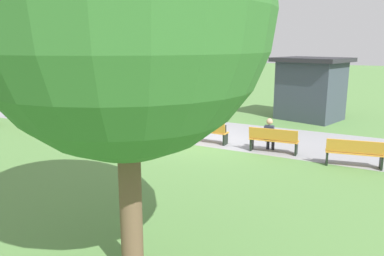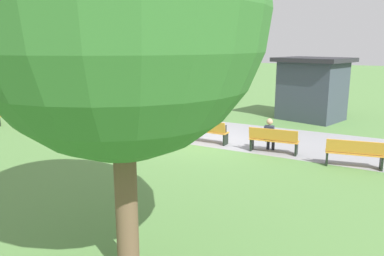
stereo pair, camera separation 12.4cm
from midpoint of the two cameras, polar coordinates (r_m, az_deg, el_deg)
name	(u,v)px [view 2 (the right image)]	position (r m, az deg, el deg)	size (l,w,h in m)	color
ground_plane	(207,142)	(14.72, 2.50, -2.16)	(120.00, 120.00, 0.00)	#5B8C47
path_paving	(225,134)	(16.18, 5.13, -0.85)	(41.29, 4.49, 0.01)	#939399
bench_2	(41,117)	(18.68, -21.44, 1.60)	(1.74, 0.90, 0.89)	orange
bench_3	(93,120)	(17.19, -14.36, 1.20)	(1.73, 0.77, 0.89)	orange
bench_4	(147,124)	(15.80, -6.46, 0.54)	(1.71, 0.62, 0.89)	orange
bench_5	(206,131)	(14.55, 2.40, -0.43)	(1.67, 0.47, 0.89)	orange
bench_6	(273,140)	(13.49, 12.33, -1.76)	(1.71, 0.62, 0.89)	orange
bench_7	(354,153)	(12.67, 23.36, -3.45)	(1.73, 0.77, 0.89)	orange
person_seated	(270,134)	(13.62, 11.76, -0.87)	(0.36, 0.54, 1.20)	#2D3347
tree_1	(119,12)	(5.79, -10.25, 16.66)	(4.34, 4.34, 6.35)	brown
kiosk	(312,88)	(19.86, 17.68, 5.69)	(3.86, 3.54, 3.06)	#38424C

